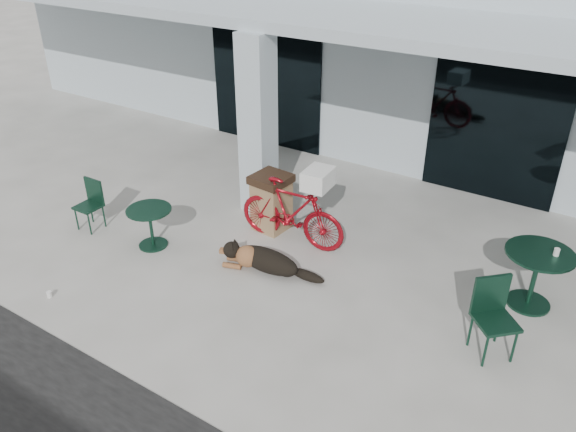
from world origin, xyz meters
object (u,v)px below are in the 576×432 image
Objects in this scene: cafe_table_far at (534,279)px; cafe_table_near at (151,228)px; cafe_chair_far_a at (496,321)px; cafe_chair_near at (88,206)px; trash_receptacle at (271,202)px; dog at (267,259)px; bicycle at (292,213)px.

cafe_table_near is at bearing -162.63° from cafe_table_far.
cafe_chair_near is at bearing 140.86° from cafe_chair_far_a.
trash_receptacle is (1.30, 1.51, 0.16)m from cafe_table_near.
cafe_chair_far_a reaches higher than dog.
bicycle is at bearing 24.23° from cafe_chair_near.
trash_receptacle is (-0.66, 1.10, 0.29)m from dog.
trash_receptacle is (-0.53, 0.21, -0.06)m from bicycle.
bicycle is at bearing 80.73° from dog.
cafe_table_near is at bearing 140.35° from cafe_chair_far_a.
cafe_table_far is at bearing 37.44° from cafe_chair_far_a.
cafe_chair_far_a is (3.45, -0.88, -0.04)m from bicycle.
dog is at bearing -58.89° from trash_receptacle.
cafe_chair_near is 0.87× the size of trash_receptacle.
cafe_chair_near reaches higher than cafe_table_far.
bicycle reaches higher than cafe_table_near.
cafe_table_far is (3.50, 1.30, 0.22)m from dog.
dog is 3.30m from cafe_chair_near.
cafe_table_near is 5.31m from cafe_chair_far_a.
dog is at bearing -175.79° from bicycle.
cafe_chair_far_a is at bearing -98.25° from cafe_table_far.
cafe_chair_near is 0.84× the size of cafe_chair_far_a.
cafe_table_near is (-1.97, -0.41, 0.13)m from dog.
cafe_table_far is at bearing 17.37° from cafe_table_near.
bicycle reaches higher than trash_receptacle.
bicycle is at bearing -21.10° from trash_receptacle.
cafe_chair_far_a is (5.29, 0.43, 0.18)m from cafe_table_near.
dog is 3.74m from cafe_table_far.
trash_receptacle is (-3.98, 1.08, -0.02)m from cafe_chair_far_a.
cafe_table_near is 5.73m from cafe_table_far.
cafe_table_far is at bearing 2.68° from dog.
cafe_chair_near reaches higher than dog.
cafe_table_far is at bearing 14.50° from cafe_chair_near.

